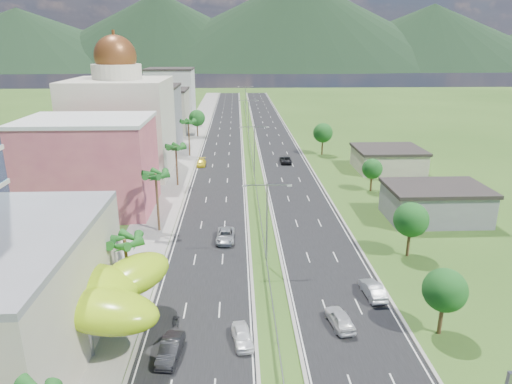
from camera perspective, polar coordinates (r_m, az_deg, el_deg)
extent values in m
plane|color=#2D5119|center=(50.49, 2.06, -14.38)|extent=(500.00, 500.00, 0.00)
cube|color=black|center=(135.22, -4.06, 6.56)|extent=(11.00, 260.00, 0.04)
cube|color=black|center=(135.61, 2.33, 6.63)|extent=(11.00, 260.00, 0.04)
cube|color=gray|center=(135.82, -8.10, 6.49)|extent=(7.00, 260.00, 0.12)
cube|color=gray|center=(117.50, -0.62, 5.13)|extent=(0.08, 216.00, 0.28)
cube|color=gray|center=(218.09, -1.49, 11.12)|extent=(0.10, 0.12, 0.70)
cylinder|color=gray|center=(56.82, 1.36, -4.23)|extent=(0.20, 0.20, 11.00)
cube|color=gray|center=(54.94, -0.10, 0.86)|extent=(2.88, 0.12, 0.12)
cube|color=gray|center=(55.13, 2.89, 0.90)|extent=(2.88, 0.12, 0.12)
cube|color=silver|center=(54.94, -1.44, 0.74)|extent=(0.60, 0.25, 0.18)
cube|color=silver|center=(55.29, 4.21, 0.81)|extent=(0.60, 0.25, 0.18)
cylinder|color=gray|center=(94.98, -0.21, 5.00)|extent=(0.20, 0.20, 11.00)
cube|color=gray|center=(93.87, -1.10, 8.14)|extent=(2.88, 0.12, 0.12)
cube|color=gray|center=(93.98, 0.68, 8.16)|extent=(2.88, 0.12, 0.12)
cube|color=silver|center=(93.87, -1.89, 8.08)|extent=(0.60, 0.25, 0.18)
cube|color=silver|center=(94.07, 1.46, 8.10)|extent=(0.60, 0.25, 0.18)
cylinder|color=gray|center=(139.15, -0.93, 9.23)|extent=(0.20, 0.20, 11.00)
cube|color=gray|center=(138.39, -1.55, 11.39)|extent=(2.88, 0.12, 0.12)
cube|color=gray|center=(138.47, -0.34, 11.40)|extent=(2.88, 0.12, 0.12)
cube|color=silver|center=(138.39, -2.09, 11.34)|extent=(0.60, 0.25, 0.18)
cube|color=silver|center=(138.53, 0.20, 11.36)|extent=(0.60, 0.25, 0.18)
cylinder|color=gray|center=(183.72, -1.31, 11.41)|extent=(0.20, 0.20, 11.00)
cube|color=gray|center=(183.15, -1.79, 13.05)|extent=(2.88, 0.12, 0.12)
cube|color=gray|center=(183.21, -0.86, 13.06)|extent=(2.88, 0.12, 0.12)
cube|color=silver|center=(183.15, -2.20, 13.02)|extent=(0.60, 0.25, 0.18)
cube|color=silver|center=(183.26, -0.45, 13.03)|extent=(0.60, 0.25, 0.18)
cylinder|color=gray|center=(51.81, -25.99, -12.91)|extent=(0.50, 0.50, 4.00)
cylinder|color=gray|center=(45.47, -20.04, -16.67)|extent=(0.50, 0.50, 4.00)
cylinder|color=gray|center=(44.59, -26.37, -18.34)|extent=(0.50, 0.50, 4.00)
cylinder|color=gray|center=(48.96, -16.03, -13.53)|extent=(0.50, 0.50, 4.00)
cube|color=#BE4E63|center=(80.75, -19.98, 2.98)|extent=(20.00, 15.00, 15.00)
cube|color=beige|center=(101.88, -16.41, 7.75)|extent=(20.00, 20.00, 20.00)
cylinder|color=beige|center=(100.59, -17.01, 14.20)|extent=(10.00, 10.00, 3.00)
sphere|color=brown|center=(100.46, -17.17, 15.90)|extent=(8.40, 8.40, 8.40)
cube|color=slate|center=(126.10, -13.27, 8.97)|extent=(16.00, 15.00, 16.00)
cube|color=#B3A793|center=(147.75, -11.69, 9.78)|extent=(16.00, 15.00, 13.00)
cube|color=silver|center=(170.01, -10.55, 11.76)|extent=(16.00, 15.00, 18.00)
cube|color=slate|center=(78.40, 21.47, -1.46)|extent=(15.00, 10.00, 5.00)
cube|color=#B3A793|center=(106.00, 16.15, 3.84)|extent=(14.00, 12.00, 4.40)
cylinder|color=#47301C|center=(51.60, -15.74, -9.54)|extent=(0.36, 0.36, 7.50)
cylinder|color=#47301C|center=(69.32, -12.20, -1.33)|extent=(0.36, 0.36, 9.00)
cylinder|color=#47301C|center=(91.21, -9.87, 3.20)|extent=(0.36, 0.36, 8.00)
cylinder|color=#47301C|center=(115.31, -8.37, 6.61)|extent=(0.36, 0.36, 8.80)
cylinder|color=#47301C|center=(140.12, -7.34, 7.88)|extent=(0.40, 0.40, 4.90)
sphere|color=#1C5A1D|center=(139.60, -7.39, 9.15)|extent=(4.90, 4.90, 4.90)
cylinder|color=#47301C|center=(49.09, 22.15, -14.02)|extent=(0.40, 0.40, 4.20)
sphere|color=#1C5A1D|center=(47.77, 22.54, -11.26)|extent=(4.20, 4.20, 4.20)
cylinder|color=#47301C|center=(63.94, 18.55, -5.73)|extent=(0.40, 0.40, 4.55)
sphere|color=#1C5A1D|center=(62.86, 18.82, -3.29)|extent=(4.55, 4.55, 4.55)
cylinder|color=#47301C|center=(89.89, 14.21, 1.31)|extent=(0.40, 0.40, 3.85)
sphere|color=#1C5A1D|center=(89.23, 14.33, 2.83)|extent=(3.85, 3.85, 3.85)
cylinder|color=#47301C|center=(117.09, 8.29, 5.81)|extent=(0.40, 0.40, 4.90)
sphere|color=#1C5A1D|center=(116.47, 8.36, 7.32)|extent=(4.90, 4.90, 4.90)
imported|color=white|center=(45.19, -1.72, -17.56)|extent=(2.34, 4.49, 1.46)
imported|color=black|center=(44.18, -10.65, -18.75)|extent=(2.25, 5.03, 1.60)
imported|color=#9A9DA1|center=(65.79, -3.85, -5.47)|extent=(2.71, 5.62, 1.54)
imported|color=yellow|center=(106.33, -6.84, 3.67)|extent=(2.03, 4.92, 1.42)
imported|color=silver|center=(48.13, 10.44, -15.29)|extent=(2.66, 5.03, 1.63)
imported|color=#ADB1B5|center=(53.79, 14.38, -11.72)|extent=(2.09, 5.07, 1.63)
imported|color=black|center=(108.26, 3.71, 4.06)|extent=(2.59, 5.53, 1.53)
imported|color=black|center=(48.50, -9.79, -15.16)|extent=(0.88, 2.16, 1.34)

